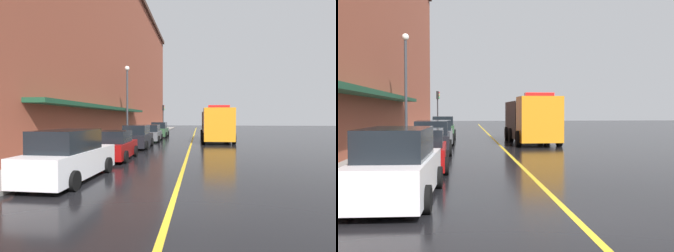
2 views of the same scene
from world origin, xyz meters
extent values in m
plane|color=black|center=(0.00, 25.00, 0.00)|extent=(112.00, 112.00, 0.00)
cube|color=gray|center=(-6.20, 25.00, 0.07)|extent=(2.40, 70.00, 0.15)
cube|color=gold|center=(0.00, 25.00, 0.00)|extent=(0.16, 70.00, 0.01)
cube|color=#19472D|center=(-6.85, 16.00, 3.10)|extent=(1.20, 22.40, 0.24)
cube|color=silver|center=(-3.99, 2.48, 0.63)|extent=(1.87, 4.93, 0.92)
cube|color=black|center=(-3.99, 2.23, 1.47)|extent=(1.63, 2.73, 0.75)
cylinder|color=black|center=(-4.82, 4.02, 0.32)|extent=(0.24, 0.65, 0.64)
cylinder|color=black|center=(-3.07, 3.97, 0.32)|extent=(0.24, 0.65, 0.64)
cylinder|color=black|center=(-4.90, 0.99, 0.32)|extent=(0.24, 0.65, 0.64)
cylinder|color=black|center=(-3.16, 0.94, 0.32)|extent=(0.24, 0.65, 0.64)
cube|color=maroon|center=(-3.92, 7.70, 0.56)|extent=(1.92, 4.17, 0.77)
cube|color=black|center=(-3.92, 7.49, 1.27)|extent=(1.69, 2.31, 0.63)
cylinder|color=black|center=(-4.87, 8.95, 0.32)|extent=(0.24, 0.65, 0.64)
cylinder|color=black|center=(-3.05, 9.00, 0.32)|extent=(0.24, 0.65, 0.64)
cylinder|color=black|center=(-4.80, 6.40, 0.32)|extent=(0.24, 0.65, 0.64)
cylinder|color=black|center=(-2.97, 6.45, 0.32)|extent=(0.24, 0.65, 0.64)
cube|color=black|center=(-3.98, 13.87, 0.61)|extent=(1.93, 4.74, 0.86)
cube|color=black|center=(-3.97, 13.63, 1.39)|extent=(1.69, 2.63, 0.70)
cylinder|color=black|center=(-4.93, 15.30, 0.32)|extent=(0.24, 0.65, 0.64)
cylinder|color=black|center=(-3.11, 15.35, 0.32)|extent=(0.24, 0.65, 0.64)
cylinder|color=black|center=(-4.85, 12.39, 0.32)|extent=(0.24, 0.65, 0.64)
cylinder|color=black|center=(-3.03, 12.44, 0.32)|extent=(0.24, 0.65, 0.64)
cube|color=#595B60|center=(-4.01, 20.04, 0.57)|extent=(1.97, 4.61, 0.79)
cube|color=black|center=(-4.00, 19.81, 1.29)|extent=(1.72, 2.56, 0.65)
cylinder|color=black|center=(-4.98, 21.42, 0.32)|extent=(0.24, 0.65, 0.64)
cylinder|color=black|center=(-3.14, 21.48, 0.32)|extent=(0.24, 0.65, 0.64)
cylinder|color=black|center=(-4.88, 18.60, 0.32)|extent=(0.24, 0.65, 0.64)
cylinder|color=black|center=(-3.04, 18.66, 0.32)|extent=(0.24, 0.65, 0.64)
cube|color=#2D5133|center=(-4.00, 26.31, 0.62)|extent=(1.84, 4.47, 0.88)
cube|color=black|center=(-4.00, 26.08, 1.42)|extent=(1.63, 2.47, 0.72)
cylinder|color=black|center=(-4.92, 27.67, 0.32)|extent=(0.23, 0.64, 0.64)
cylinder|color=black|center=(-3.13, 27.70, 0.32)|extent=(0.23, 0.64, 0.64)
cylinder|color=black|center=(-4.87, 24.91, 0.32)|extent=(0.23, 0.64, 0.64)
cylinder|color=black|center=(-3.08, 24.94, 0.32)|extent=(0.23, 0.64, 0.64)
cube|color=orange|center=(2.38, 17.51, 1.72)|extent=(2.61, 2.50, 2.84)
cube|color=#3F3F42|center=(2.32, 22.09, 1.60)|extent=(2.66, 6.02, 2.61)
cube|color=red|center=(2.38, 17.51, 3.26)|extent=(1.82, 0.62, 0.24)
cylinder|color=black|center=(3.69, 17.61, 0.50)|extent=(0.31, 1.00, 1.00)
cylinder|color=black|center=(1.07, 17.58, 0.50)|extent=(0.31, 1.00, 1.00)
cylinder|color=black|center=(3.64, 21.36, 0.50)|extent=(0.31, 1.00, 1.00)
cylinder|color=black|center=(1.03, 21.32, 0.50)|extent=(0.31, 1.00, 1.00)
cylinder|color=black|center=(3.61, 23.78, 0.50)|extent=(0.31, 1.00, 1.00)
cylinder|color=black|center=(1.00, 23.75, 0.50)|extent=(0.31, 1.00, 1.00)
cylinder|color=#4C4C51|center=(-5.35, 10.83, 0.68)|extent=(0.07, 0.07, 1.05)
cube|color=black|center=(-5.35, 10.83, 1.34)|extent=(0.14, 0.18, 0.28)
cylinder|color=#4C4C51|center=(-5.35, 7.55, 0.68)|extent=(0.07, 0.07, 1.05)
cube|color=black|center=(-5.35, 7.55, 1.34)|extent=(0.14, 0.18, 0.28)
cylinder|color=#33383D|center=(-5.95, 18.52, 3.40)|extent=(0.18, 0.18, 6.50)
sphere|color=white|center=(-5.95, 18.52, 6.87)|extent=(0.44, 0.44, 0.44)
cylinder|color=#232326|center=(-5.30, 39.98, 1.85)|extent=(0.14, 0.14, 3.40)
cube|color=black|center=(-5.30, 39.98, 4.00)|extent=(0.28, 0.36, 0.90)
sphere|color=red|center=(-5.14, 39.98, 4.30)|extent=(0.16, 0.16, 0.16)
sphere|color=gold|center=(-5.14, 39.98, 4.00)|extent=(0.16, 0.16, 0.16)
sphere|color=green|center=(-5.14, 39.98, 3.70)|extent=(0.16, 0.16, 0.16)
camera|label=1|loc=(0.71, -7.51, 2.26)|focal=30.62mm
camera|label=2|loc=(-2.32, -8.31, 2.28)|focal=44.68mm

